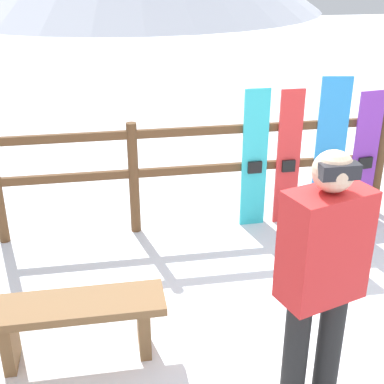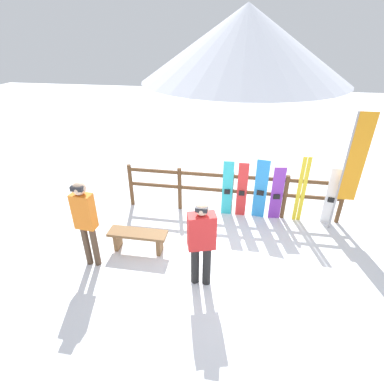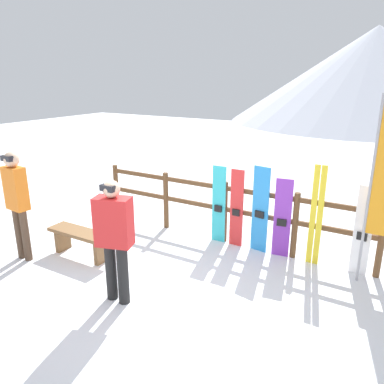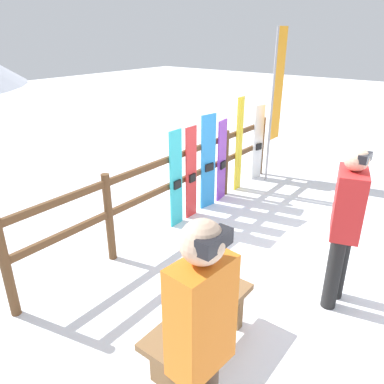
{
  "view_description": "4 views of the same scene",
  "coord_description": "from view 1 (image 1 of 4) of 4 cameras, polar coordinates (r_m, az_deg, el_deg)",
  "views": [
    {
      "loc": [
        -1.54,
        -2.75,
        2.62
      ],
      "look_at": [
        -0.9,
        0.97,
        0.9
      ],
      "focal_mm": 50.0,
      "sensor_mm": 36.0,
      "label": 1
    },
    {
      "loc": [
        0.1,
        -4.44,
        4.13
      ],
      "look_at": [
        -0.79,
        0.98,
        1.12
      ],
      "focal_mm": 28.0,
      "sensor_mm": 36.0,
      "label": 2
    },
    {
      "loc": [
        2.72,
        -3.73,
        2.94
      ],
      "look_at": [
        -0.22,
        1.29,
        1.13
      ],
      "focal_mm": 35.0,
      "sensor_mm": 36.0,
      "label": 3
    },
    {
      "loc": [
        -3.86,
        -1.18,
        2.66
      ],
      "look_at": [
        -0.61,
        1.34,
        0.88
      ],
      "focal_mm": 35.0,
      "sensor_mm": 36.0,
      "label": 4
    }
  ],
  "objects": [
    {
      "name": "ground_plane",
      "position": [
        4.1,
        15.53,
        -16.33
      ],
      "size": [
        40.0,
        40.0,
        0.0
      ],
      "primitive_type": "plane",
      "color": "white"
    },
    {
      "name": "fence",
      "position": [
        5.43,
        7.43,
        3.34
      ],
      "size": [
        5.26,
        0.1,
        1.14
      ],
      "color": "brown",
      "rests_on": "ground"
    },
    {
      "name": "bench",
      "position": [
        3.83,
        -12.26,
        -12.88
      ],
      "size": [
        1.22,
        0.36,
        0.45
      ],
      "color": "brown",
      "rests_on": "ground"
    },
    {
      "name": "person_red",
      "position": [
        3.09,
        13.65,
        -8.36
      ],
      "size": [
        0.52,
        0.38,
        1.7
      ],
      "color": "black",
      "rests_on": "ground"
    },
    {
      "name": "snowboard_cyan",
      "position": [
        5.34,
        6.68,
        3.4
      ],
      "size": [
        0.26,
        0.06,
        1.43
      ],
      "color": "#2DBFCC",
      "rests_on": "ground"
    },
    {
      "name": "snowboard_red",
      "position": [
        5.45,
        10.23,
        3.5
      ],
      "size": [
        0.24,
        0.06,
        1.41
      ],
      "color": "red",
      "rests_on": "ground"
    },
    {
      "name": "snowboard_blue",
      "position": [
        5.59,
        14.49,
        4.22
      ],
      "size": [
        0.3,
        0.09,
        1.51
      ],
      "color": "#288CE0",
      "rests_on": "ground"
    },
    {
      "name": "snowboard_purple",
      "position": [
        5.78,
        17.97,
        3.65
      ],
      "size": [
        0.28,
        0.08,
        1.36
      ],
      "color": "purple",
      "rests_on": "ground"
    }
  ]
}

